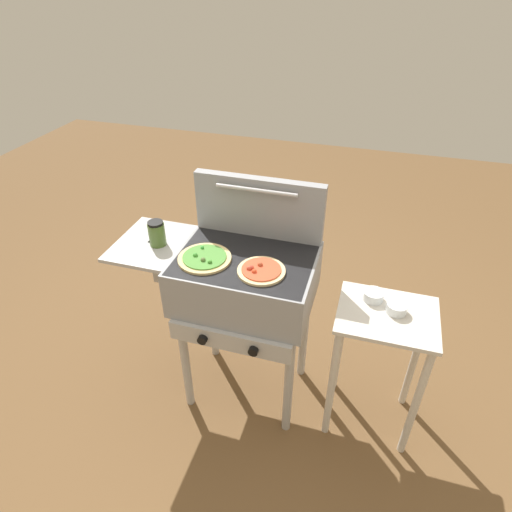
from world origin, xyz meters
name	(u,v)px	position (x,y,z in m)	size (l,w,h in m)	color
ground_plane	(248,386)	(0.00, 0.00, 0.00)	(8.00, 8.00, 0.00)	brown
grill	(243,283)	(-0.01, 0.00, 0.76)	(0.96, 0.53, 0.90)	gray
grill_lid_open	(259,207)	(0.00, 0.21, 1.05)	(0.63, 0.08, 0.30)	gray
pizza_veggie	(205,258)	(-0.17, -0.07, 0.91)	(0.24, 0.24, 0.03)	#E0C17F
pizza_pepperoni	(261,270)	(0.10, -0.08, 0.91)	(0.21, 0.21, 0.03)	beige
sauce_jar	(157,233)	(-0.43, -0.01, 0.96)	(0.08, 0.08, 0.12)	#4C6B2D
prep_table	(380,346)	(0.66, 0.00, 0.52)	(0.44, 0.36, 0.73)	beige
topping_bowl_near	(397,308)	(0.69, 0.02, 0.75)	(0.09, 0.09, 0.04)	silver
topping_bowl_far	(373,296)	(0.59, 0.08, 0.75)	(0.09, 0.09, 0.04)	silver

